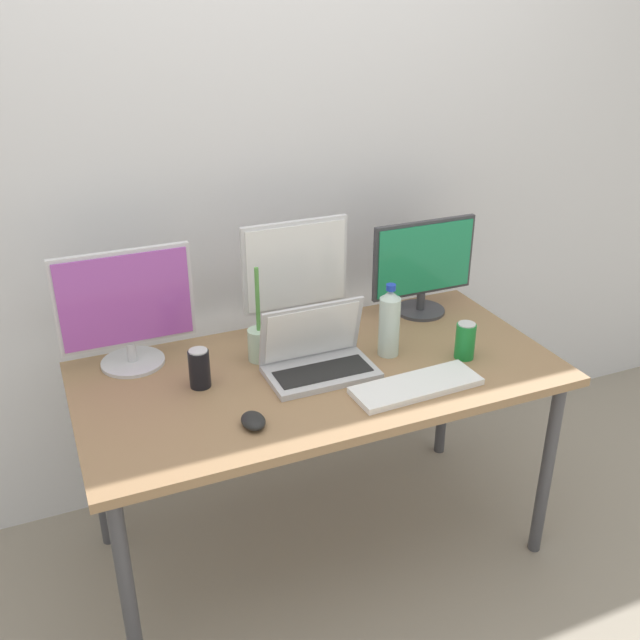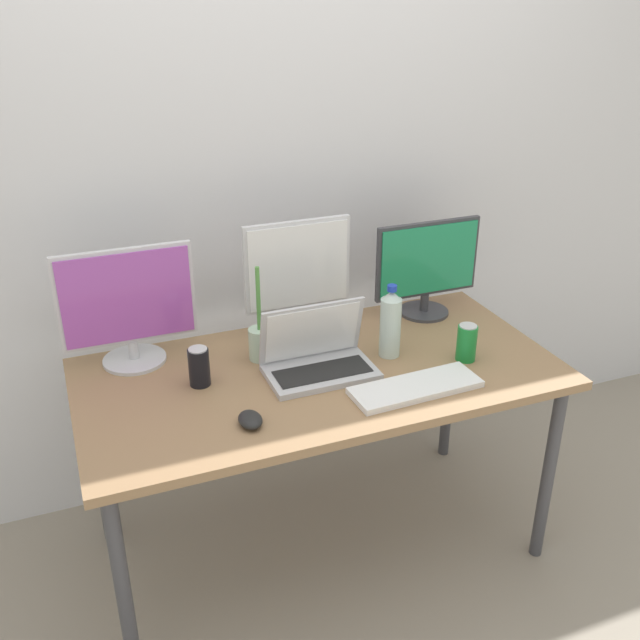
# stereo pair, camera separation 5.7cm
# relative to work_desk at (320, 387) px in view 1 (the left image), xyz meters

# --- Properties ---
(ground_plane) EXTENTS (16.00, 16.00, 0.00)m
(ground_plane) POSITION_rel_work_desk_xyz_m (0.00, 0.00, -0.68)
(ground_plane) COLOR gray
(wall_back) EXTENTS (7.00, 0.08, 2.60)m
(wall_back) POSITION_rel_work_desk_xyz_m (0.00, 0.59, 0.62)
(wall_back) COLOR silver
(wall_back) RESTS_ON ground
(work_desk) EXTENTS (1.55, 0.77, 0.74)m
(work_desk) POSITION_rel_work_desk_xyz_m (0.00, 0.00, 0.00)
(work_desk) COLOR #424247
(work_desk) RESTS_ON ground
(monitor_left) EXTENTS (0.43, 0.21, 0.39)m
(monitor_left) POSITION_rel_work_desk_xyz_m (-0.55, 0.28, 0.27)
(monitor_left) COLOR silver
(monitor_left) RESTS_ON work_desk
(monitor_center) EXTENTS (0.38, 0.21, 0.42)m
(monitor_center) POSITION_rel_work_desk_xyz_m (0.03, 0.27, 0.28)
(monitor_center) COLOR silver
(monitor_center) RESTS_ON work_desk
(monitor_right) EXTENTS (0.41, 0.19, 0.36)m
(monitor_right) POSITION_rel_work_desk_xyz_m (0.53, 0.26, 0.25)
(monitor_right) COLOR #38383D
(monitor_right) RESTS_ON work_desk
(laptop_silver) EXTENTS (0.35, 0.21, 0.22)m
(laptop_silver) POSITION_rel_work_desk_xyz_m (-0.01, -0.00, 0.12)
(laptop_silver) COLOR #B7B7BC
(laptop_silver) RESTS_ON work_desk
(keyboard_main) EXTENTS (0.42, 0.16, 0.02)m
(keyboard_main) POSITION_rel_work_desk_xyz_m (0.23, -0.23, 0.07)
(keyboard_main) COLOR white
(keyboard_main) RESTS_ON work_desk
(mouse_by_keyboard) EXTENTS (0.07, 0.10, 0.03)m
(mouse_by_keyboard) POSITION_rel_work_desk_xyz_m (-0.30, -0.22, 0.08)
(mouse_by_keyboard) COLOR black
(mouse_by_keyboard) RESTS_ON work_desk
(water_bottle) EXTENTS (0.07, 0.07, 0.25)m
(water_bottle) POSITION_rel_work_desk_xyz_m (0.26, 0.01, 0.18)
(water_bottle) COLOR silver
(water_bottle) RESTS_ON work_desk
(soda_can_near_keyboard) EXTENTS (0.07, 0.07, 0.13)m
(soda_can_near_keyboard) POSITION_rel_work_desk_xyz_m (0.48, -0.11, 0.13)
(soda_can_near_keyboard) COLOR #197F33
(soda_can_near_keyboard) RESTS_ON work_desk
(soda_can_by_laptop) EXTENTS (0.07, 0.07, 0.13)m
(soda_can_by_laptop) POSITION_rel_work_desk_xyz_m (-0.38, 0.05, 0.13)
(soda_can_by_laptop) COLOR black
(soda_can_by_laptop) RESTS_ON work_desk
(bamboo_vase) EXTENTS (0.08, 0.08, 0.33)m
(bamboo_vase) POSITION_rel_work_desk_xyz_m (-0.16, 0.15, 0.13)
(bamboo_vase) COLOR #B2D1B7
(bamboo_vase) RESTS_ON work_desk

